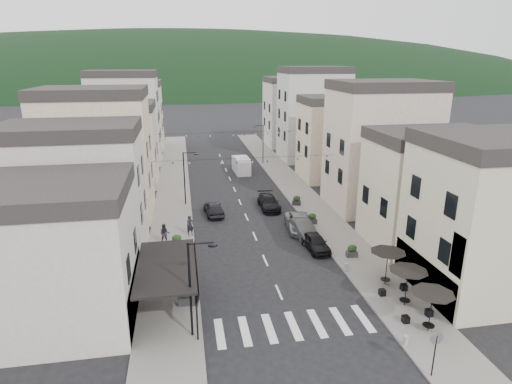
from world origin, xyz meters
TOP-DOWN VIEW (x-y plane):
  - ground at (0.00, 0.00)m, footprint 700.00×700.00m
  - sidewalk_left at (-7.50, 32.00)m, footprint 4.00×76.00m
  - sidewalk_right at (7.50, 32.00)m, footprint 4.00×76.00m
  - hill_backdrop at (0.00, 300.00)m, footprint 640.00×360.00m
  - boutique_building at (-15.50, 5.00)m, footprint 12.00×8.00m
  - bistro_building at (14.50, 4.00)m, footprint 10.00×8.00m
  - boutique_awning at (-7.25, 5.00)m, footprint 3.77×7.50m
  - buildings_row_left at (-14.50, 37.75)m, footprint 10.20×54.16m
  - buildings_row_right at (14.50, 36.59)m, footprint 10.20×54.16m
  - cafe_terrace at (7.70, 2.80)m, footprint 2.50×8.10m
  - streetlamp_left_near at (-5.82, 2.00)m, footprint 1.70×0.56m
  - streetlamp_left_far at (-5.82, 26.00)m, footprint 1.70×0.56m
  - streetlamp_right_far at (5.82, 44.00)m, footprint 1.70×0.56m
  - traffic_sign at (5.80, -3.50)m, footprint 0.70×0.07m
  - bollards at (0.00, 5.50)m, footprint 11.66×10.26m
  - bunting_near at (0.00, 22.00)m, footprint 19.00×0.28m
  - bunting_far at (0.00, 38.00)m, footprint 19.00×0.28m
  - parked_car_a at (4.60, 12.30)m, footprint 1.92×4.15m
  - parked_car_b at (4.32, 15.13)m, footprint 2.10×4.66m
  - parked_car_c at (4.46, 16.83)m, footprint 2.85×5.33m
  - parked_car_d at (2.80, 23.28)m, footprint 1.99×4.84m
  - parked_car_e at (-3.24, 22.30)m, footprint 2.09×4.44m
  - delivery_van at (2.00, 39.02)m, footprint 2.15×4.95m
  - pedestrian_a at (-5.80, 17.00)m, footprint 0.79×0.65m
  - pedestrian_b at (-8.02, 15.49)m, footprint 0.89×0.69m
  - planter_la at (-6.37, 5.39)m, footprint 1.16×0.72m
  - planter_lb at (-7.01, 14.83)m, footprint 0.99×0.66m
  - planter_ra at (7.06, 10.27)m, footprint 0.95×0.59m
  - planter_rb at (6.00, 17.88)m, footprint 0.96×0.53m
  - planter_rc at (6.00, 23.58)m, footprint 1.06×0.79m

SIDE VIEW (x-z plane):
  - ground at x=0.00m, z-range 0.00..0.00m
  - hill_backdrop at x=0.00m, z-range -35.00..35.00m
  - sidewalk_left at x=-7.50m, z-range 0.00..0.12m
  - sidewalk_right at x=7.50m, z-range 0.00..0.12m
  - bollards at x=0.00m, z-range 0.12..0.72m
  - planter_ra at x=7.06m, z-range 0.11..1.12m
  - planter_lb at x=-7.01m, z-range 0.11..1.13m
  - planter_rc at x=6.00m, z-range 0.10..1.16m
  - planter_rb at x=6.00m, z-range 0.10..1.17m
  - parked_car_a at x=4.60m, z-range 0.00..1.38m
  - parked_car_d at x=2.80m, z-range 0.00..1.40m
  - parked_car_c at x=4.46m, z-range 0.00..1.42m
  - planter_la at x=-6.37m, z-range 0.10..1.34m
  - parked_car_e at x=-3.24m, z-range 0.00..1.47m
  - parked_car_b at x=4.32m, z-range 0.00..1.48m
  - pedestrian_b at x=-8.02m, z-range 0.12..1.93m
  - pedestrian_a at x=-5.80m, z-range 0.12..1.99m
  - delivery_van at x=2.00m, z-range -0.02..2.31m
  - traffic_sign at x=5.80m, z-range 0.58..3.28m
  - cafe_terrace at x=7.70m, z-range 1.09..3.62m
  - boutique_awning at x=-7.25m, z-range 1.48..4.75m
  - streetlamp_left_near at x=-5.82m, z-range 0.70..6.70m
  - streetlamp_left_far at x=-5.82m, z-range 0.70..6.70m
  - streetlamp_right_far at x=5.82m, z-range 0.70..6.70m
  - boutique_building at x=-15.50m, z-range 0.00..8.00m
  - bistro_building at x=14.50m, z-range 0.00..10.00m
  - bunting_near at x=0.00m, z-range 5.34..5.96m
  - bunting_far at x=0.00m, z-range 5.34..5.96m
  - buildings_row_left at x=-14.50m, z-range -0.88..13.12m
  - buildings_row_right at x=14.50m, z-range -0.93..13.57m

